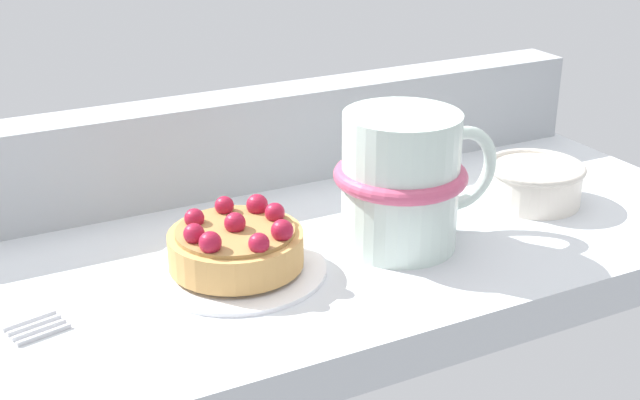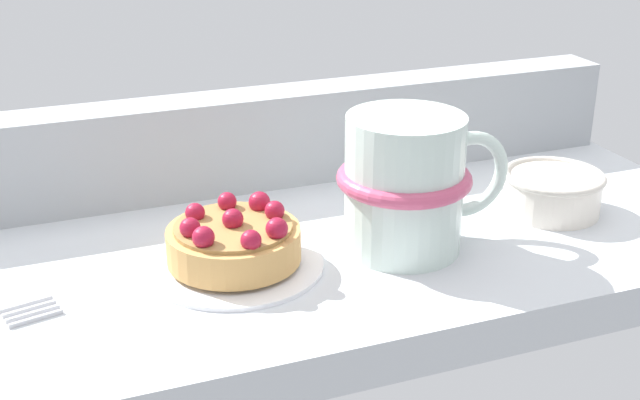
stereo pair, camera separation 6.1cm
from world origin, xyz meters
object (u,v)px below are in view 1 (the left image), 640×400
object	(u,v)px
coffee_mug	(403,179)
dessert_plate	(237,268)
raspberry_tart	(236,244)
sugar_bowl	(534,182)

from	to	relation	value
coffee_mug	dessert_plate	bearing A→B (deg)	173.78
dessert_plate	coffee_mug	bearing A→B (deg)	-6.22
raspberry_tart	coffee_mug	xyz separation A→B (cm)	(12.89, -1.39, 3.06)
coffee_mug	sugar_bowl	world-z (taller)	coffee_mug
sugar_bowl	dessert_plate	bearing A→B (deg)	-179.39
raspberry_tart	sugar_bowl	distance (cm)	27.19
coffee_mug	sugar_bowl	xyz separation A→B (cm)	(14.30, 1.70, -3.39)
dessert_plate	raspberry_tart	size ratio (longest dim) A/B	1.34
dessert_plate	coffee_mug	world-z (taller)	coffee_mug
raspberry_tart	coffee_mug	distance (cm)	13.32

